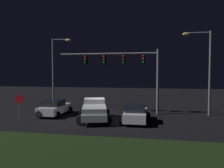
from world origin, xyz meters
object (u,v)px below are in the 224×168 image
at_px(street_lamp_left, 57,65).
at_px(car_sedan, 55,108).
at_px(car_sedan_far, 136,113).
at_px(stop_sign, 20,102).
at_px(traffic_signal_gantry, 124,64).
at_px(pickup_truck, 94,109).
at_px(street_lamp_right, 204,62).

bearing_deg(street_lamp_left, car_sedan, -69.10).
xyz_separation_m(car_sedan, car_sedan_far, (8.06, -1.68, 0.00)).
distance_m(car_sedan, stop_sign, 3.51).
relative_size(traffic_signal_gantry, street_lamp_left, 1.28).
distance_m(car_sedan_far, stop_sign, 10.19).
xyz_separation_m(street_lamp_left, stop_sign, (-0.42, -6.99, -3.51)).
relative_size(car_sedan, stop_sign, 1.98).
bearing_deg(traffic_signal_gantry, stop_sign, -148.82).
xyz_separation_m(pickup_truck, street_lamp_right, (9.84, 4.39, 4.16)).
relative_size(pickup_truck, street_lamp_left, 0.71).
relative_size(car_sedan_far, traffic_signal_gantry, 0.43).
bearing_deg(traffic_signal_gantry, car_sedan_far, -69.09).
bearing_deg(stop_sign, car_sedan, 53.34).
height_order(traffic_signal_gantry, stop_sign, traffic_signal_gantry).
relative_size(pickup_truck, traffic_signal_gantry, 0.56).
height_order(pickup_truck, street_lamp_left, street_lamp_left).
xyz_separation_m(traffic_signal_gantry, street_lamp_left, (-8.12, 1.82, 0.04)).
bearing_deg(street_lamp_right, street_lamp_left, 174.95).
height_order(car_sedan_far, street_lamp_right, street_lamp_right).
relative_size(pickup_truck, car_sedan_far, 1.29).
distance_m(street_lamp_left, stop_sign, 7.83).
xyz_separation_m(traffic_signal_gantry, stop_sign, (-8.54, -5.17, -3.47)).
distance_m(pickup_truck, stop_sign, 6.60).
bearing_deg(car_sedan, pickup_truck, -108.83).
bearing_deg(stop_sign, pickup_truck, 10.41).
bearing_deg(street_lamp_left, pickup_truck, -43.76).
bearing_deg(pickup_truck, traffic_signal_gantry, -42.13).
distance_m(street_lamp_left, street_lamp_right, 15.96).
relative_size(car_sedan, car_sedan_far, 0.99).
relative_size(car_sedan, street_lamp_right, 0.54).
height_order(car_sedan, traffic_signal_gantry, traffic_signal_gantry).
relative_size(car_sedan, street_lamp_left, 0.55).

